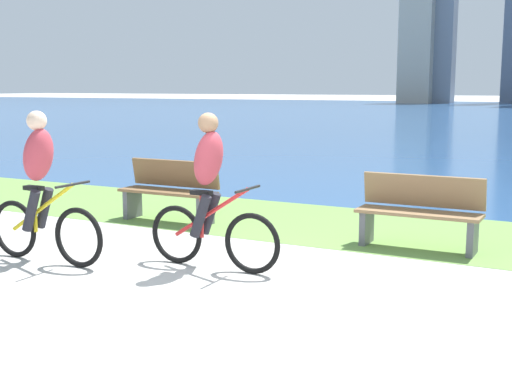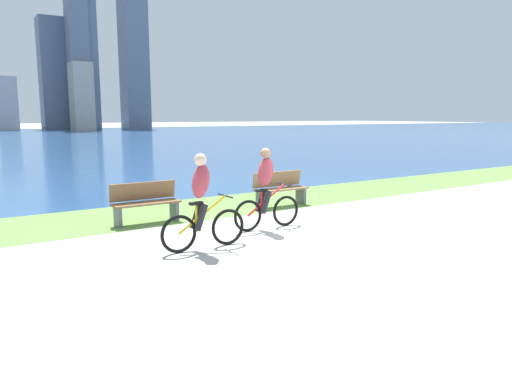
{
  "view_description": "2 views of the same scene",
  "coord_description": "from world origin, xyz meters",
  "px_view_note": "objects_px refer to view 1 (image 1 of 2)",
  "views": [
    {
      "loc": [
        3.17,
        -5.35,
        1.97
      ],
      "look_at": [
        -0.23,
        1.13,
        0.82
      ],
      "focal_mm": 47.19,
      "sensor_mm": 36.0,
      "label": 1
    },
    {
      "loc": [
        -6.18,
        -7.35,
        2.36
      ],
      "look_at": [
        -0.85,
        0.79,
        0.81
      ],
      "focal_mm": 33.74,
      "sensor_mm": 36.0,
      "label": 2
    }
  ],
  "objects_px": {
    "bench_near_path": "(420,212)",
    "bench_far_along_path": "(170,191)",
    "cyclist_lead": "(210,192)",
    "cyclist_trailing": "(41,189)"
  },
  "relations": [
    {
      "from": "cyclist_lead",
      "to": "bench_near_path",
      "type": "xyz_separation_m",
      "value": [
        1.8,
        1.97,
        -0.39
      ]
    },
    {
      "from": "cyclist_lead",
      "to": "cyclist_trailing",
      "type": "relative_size",
      "value": 0.99
    },
    {
      "from": "cyclist_lead",
      "to": "bench_far_along_path",
      "type": "xyz_separation_m",
      "value": [
        -1.89,
        1.95,
        -0.39
      ]
    },
    {
      "from": "cyclist_trailing",
      "to": "bench_far_along_path",
      "type": "bearing_deg",
      "value": 91.7
    },
    {
      "from": "bench_far_along_path",
      "to": "bench_near_path",
      "type": "bearing_deg",
      "value": 0.25
    },
    {
      "from": "cyclist_trailing",
      "to": "bench_far_along_path",
      "type": "xyz_separation_m",
      "value": [
        -0.08,
        2.61,
        -0.39
      ]
    },
    {
      "from": "bench_near_path",
      "to": "bench_far_along_path",
      "type": "height_order",
      "value": "same"
    },
    {
      "from": "bench_far_along_path",
      "to": "cyclist_lead",
      "type": "bearing_deg",
      "value": -45.82
    },
    {
      "from": "cyclist_trailing",
      "to": "bench_near_path",
      "type": "relative_size",
      "value": 1.14
    },
    {
      "from": "cyclist_trailing",
      "to": "bench_far_along_path",
      "type": "relative_size",
      "value": 1.14
    }
  ]
}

